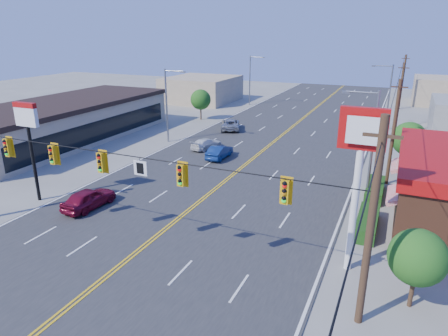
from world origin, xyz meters
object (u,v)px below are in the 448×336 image
at_px(pizza_hut_sign, 29,131).
at_px(car_magenta, 89,199).
at_px(car_white, 206,144).
at_px(signal_span, 119,175).
at_px(kfc_pylon, 360,159).
at_px(car_silver, 230,125).
at_px(car_blue, 219,152).

bearing_deg(pizza_hut_sign, car_magenta, 4.66).
distance_m(car_magenta, car_white, 16.63).
xyz_separation_m(signal_span, kfc_pylon, (11.12, 4.00, 1.16)).
bearing_deg(car_white, kfc_pylon, 149.50).
xyz_separation_m(car_magenta, car_silver, (-0.21, 25.63, -0.03)).
bearing_deg(kfc_pylon, car_magenta, 178.83).
distance_m(pizza_hut_sign, car_white, 18.37).
bearing_deg(car_magenta, signal_span, 149.89).
xyz_separation_m(signal_span, pizza_hut_sign, (-10.88, 4.00, 0.30)).
distance_m(car_blue, car_silver, 12.05).
height_order(signal_span, pizza_hut_sign, signal_span).
bearing_deg(car_blue, car_silver, -72.80).
relative_size(kfc_pylon, car_silver, 1.76).
bearing_deg(car_magenta, car_silver, -85.66).
bearing_deg(car_blue, signal_span, 98.16).
relative_size(pizza_hut_sign, car_blue, 1.77).
xyz_separation_m(signal_span, car_magenta, (-6.47, 4.36, -4.19)).
bearing_deg(car_white, car_silver, -67.99).
distance_m(pizza_hut_sign, car_blue, 17.17).
xyz_separation_m(kfc_pylon, car_magenta, (-17.59, 0.36, -5.34)).
xyz_separation_m(kfc_pylon, car_silver, (-17.79, 25.99, -5.37)).
bearing_deg(car_silver, kfc_pylon, 102.50).
xyz_separation_m(pizza_hut_sign, car_magenta, (4.41, 0.36, -4.48)).
distance_m(kfc_pylon, car_magenta, 18.38).
height_order(car_magenta, car_white, car_magenta).
relative_size(car_blue, car_silver, 0.80).
distance_m(kfc_pylon, car_silver, 31.95).
bearing_deg(pizza_hut_sign, kfc_pylon, 0.00).
distance_m(signal_span, car_silver, 31.01).
bearing_deg(pizza_hut_sign, car_silver, 80.80).
xyz_separation_m(pizza_hut_sign, car_white, (5.32, 16.96, -4.63)).
bearing_deg(car_blue, car_white, -43.69).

